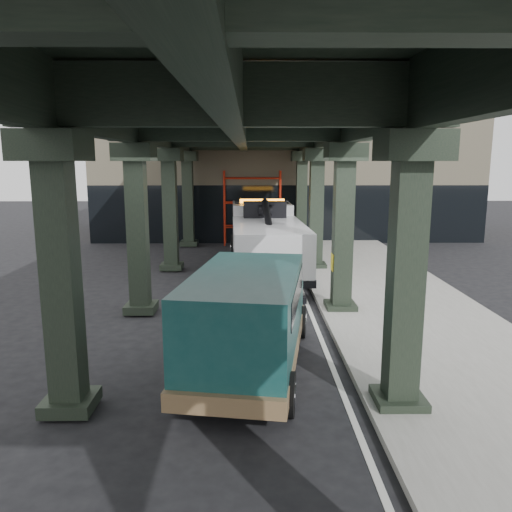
{
  "coord_description": "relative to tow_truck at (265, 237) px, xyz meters",
  "views": [
    {
      "loc": [
        -0.12,
        -12.45,
        4.5
      ],
      "look_at": [
        0.06,
        2.23,
        1.7
      ],
      "focal_mm": 35.0,
      "sensor_mm": 36.0,
      "label": 1
    }
  ],
  "objects": [
    {
      "name": "viaduct",
      "position": [
        -0.89,
        -5.56,
        3.99
      ],
      "size": [
        7.4,
        32.0,
        6.4
      ],
      "color": "black",
      "rests_on": "ground"
    },
    {
      "name": "scaffolding",
      "position": [
        -0.49,
        7.08,
        0.64
      ],
      "size": [
        3.08,
        0.88,
        4.0
      ],
      "color": "red",
      "rests_on": "ground"
    },
    {
      "name": "lane_stripe",
      "position": [
        1.21,
        -5.56,
        -1.46
      ],
      "size": [
        0.12,
        38.0,
        0.01
      ],
      "primitive_type": "cube",
      "color": "silver",
      "rests_on": "ground"
    },
    {
      "name": "ground",
      "position": [
        -0.49,
        -7.56,
        -1.47
      ],
      "size": [
        90.0,
        90.0,
        0.0
      ],
      "primitive_type": "plane",
      "color": "black",
      "rests_on": "ground"
    },
    {
      "name": "tow_truck",
      "position": [
        0.0,
        0.0,
        0.0
      ],
      "size": [
        3.05,
        9.29,
        3.01
      ],
      "rotation": [
        0.0,
        0.0,
        0.04
      ],
      "color": "black",
      "rests_on": "ground"
    },
    {
      "name": "sidewalk",
      "position": [
        4.01,
        -5.56,
        -1.39
      ],
      "size": [
        5.0,
        40.0,
        0.15
      ],
      "primitive_type": "cube",
      "color": "gray",
      "rests_on": "ground"
    },
    {
      "name": "towed_van",
      "position": [
        -0.65,
        -9.84,
        -0.24
      ],
      "size": [
        2.98,
        5.88,
        2.28
      ],
      "rotation": [
        0.0,
        0.0,
        -0.16
      ],
      "color": "#12403F",
      "rests_on": "ground"
    },
    {
      "name": "building",
      "position": [
        1.51,
        12.44,
        2.53
      ],
      "size": [
        22.0,
        10.0,
        8.0
      ],
      "primitive_type": "cube",
      "color": "#C6B793",
      "rests_on": "ground"
    }
  ]
}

